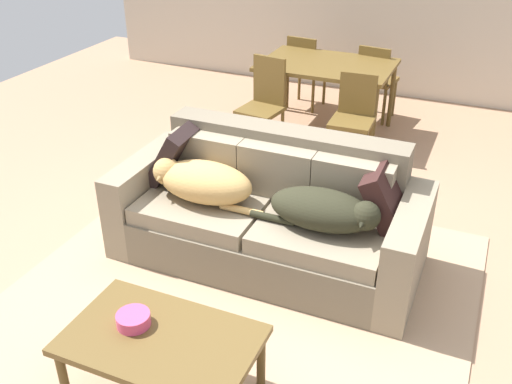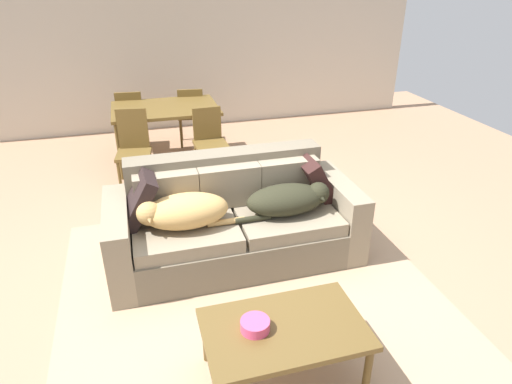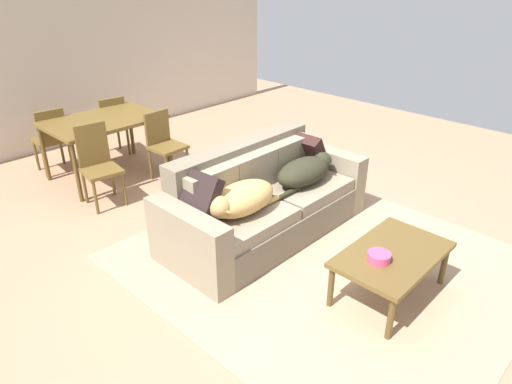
{
  "view_description": "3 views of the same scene",
  "coord_description": "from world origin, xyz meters",
  "px_view_note": "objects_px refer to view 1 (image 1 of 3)",
  "views": [
    {
      "loc": [
        1.28,
        -3.38,
        2.59
      ],
      "look_at": [
        -0.1,
        -0.18,
        0.63
      ],
      "focal_mm": 40.69,
      "sensor_mm": 36.0,
      "label": 1
    },
    {
      "loc": [
        -0.83,
        -3.48,
        2.45
      ],
      "look_at": [
        0.08,
        -0.27,
        0.76
      ],
      "focal_mm": 31.51,
      "sensor_mm": 36.0,
      "label": 2
    },
    {
      "loc": [
        -3.13,
        -2.85,
        2.57
      ],
      "look_at": [
        -0.22,
        -0.06,
        0.54
      ],
      "focal_mm": 32.41,
      "sensor_mm": 36.0,
      "label": 3
    }
  ],
  "objects_px": {
    "couch": "(270,215)",
    "dog_on_right_cushion": "(325,210)",
    "dining_table": "(327,69)",
    "dining_chair_far_right": "(375,78)",
    "bowl_on_coffee_table": "(133,319)",
    "coffee_table": "(161,344)",
    "dining_chair_near_right": "(354,115)",
    "throw_pillow_by_left_arm": "(175,152)",
    "dining_chair_near_left": "(264,100)",
    "dog_on_left_cushion": "(202,181)",
    "dining_chair_far_left": "(304,68)",
    "throw_pillow_by_right_arm": "(386,197)"
  },
  "relations": [
    {
      "from": "dining_table",
      "to": "dining_chair_near_right",
      "type": "relative_size",
      "value": 1.58
    },
    {
      "from": "couch",
      "to": "dining_chair_far_right",
      "type": "xyz_separation_m",
      "value": [
        0.07,
        3.0,
        0.15
      ]
    },
    {
      "from": "coffee_table",
      "to": "dining_chair_near_right",
      "type": "bearing_deg",
      "value": 87.48
    },
    {
      "from": "dining_chair_near_left",
      "to": "dining_chair_far_left",
      "type": "relative_size",
      "value": 1.06
    },
    {
      "from": "couch",
      "to": "dining_table",
      "type": "distance_m",
      "value": 2.49
    },
    {
      "from": "coffee_table",
      "to": "dog_on_right_cushion",
      "type": "bearing_deg",
      "value": 69.56
    },
    {
      "from": "coffee_table",
      "to": "dining_table",
      "type": "bearing_deg",
      "value": 94.76
    },
    {
      "from": "throw_pillow_by_left_arm",
      "to": "dining_table",
      "type": "bearing_deg",
      "value": 78.93
    },
    {
      "from": "dog_on_right_cushion",
      "to": "throw_pillow_by_left_arm",
      "type": "relative_size",
      "value": 1.88
    },
    {
      "from": "dog_on_right_cushion",
      "to": "dining_chair_far_right",
      "type": "relative_size",
      "value": 1.0
    },
    {
      "from": "dining_chair_far_right",
      "to": "bowl_on_coffee_table",
      "type": "bearing_deg",
      "value": 93.95
    },
    {
      "from": "couch",
      "to": "dining_table",
      "type": "xyz_separation_m",
      "value": [
        -0.35,
        2.44,
        0.36
      ]
    },
    {
      "from": "dog_on_right_cushion",
      "to": "coffee_table",
      "type": "distance_m",
      "value": 1.41
    },
    {
      "from": "coffee_table",
      "to": "throw_pillow_by_left_arm",
      "type": "bearing_deg",
      "value": 117.18
    },
    {
      "from": "throw_pillow_by_right_arm",
      "to": "dining_chair_near_left",
      "type": "distance_m",
      "value": 2.39
    },
    {
      "from": "coffee_table",
      "to": "dining_chair_near_right",
      "type": "relative_size",
      "value": 1.17
    },
    {
      "from": "throw_pillow_by_right_arm",
      "to": "coffee_table",
      "type": "xyz_separation_m",
      "value": [
        -0.83,
        -1.55,
        -0.27
      ]
    },
    {
      "from": "dining_chair_near_right",
      "to": "dining_chair_far_right",
      "type": "relative_size",
      "value": 1.0
    },
    {
      "from": "dining_chair_near_right",
      "to": "dining_chair_far_right",
      "type": "height_order",
      "value": "dining_chair_far_right"
    },
    {
      "from": "dog_on_left_cushion",
      "to": "coffee_table",
      "type": "bearing_deg",
      "value": -71.23
    },
    {
      "from": "throw_pillow_by_right_arm",
      "to": "dining_table",
      "type": "height_order",
      "value": "throw_pillow_by_right_arm"
    },
    {
      "from": "couch",
      "to": "coffee_table",
      "type": "distance_m",
      "value": 1.49
    },
    {
      "from": "bowl_on_coffee_table",
      "to": "dining_table",
      "type": "bearing_deg",
      "value": 92.11
    },
    {
      "from": "couch",
      "to": "dining_chair_near_right",
      "type": "relative_size",
      "value": 2.55
    },
    {
      "from": "bowl_on_coffee_table",
      "to": "dining_chair_far_right",
      "type": "distance_m",
      "value": 4.47
    },
    {
      "from": "dining_chair_near_left",
      "to": "dining_chair_far_right",
      "type": "height_order",
      "value": "dining_chair_near_left"
    },
    {
      "from": "coffee_table",
      "to": "dining_chair_far_right",
      "type": "bearing_deg",
      "value": 88.89
    },
    {
      "from": "dog_on_left_cushion",
      "to": "throw_pillow_by_left_arm",
      "type": "distance_m",
      "value": 0.42
    },
    {
      "from": "dining_table",
      "to": "dining_chair_far_right",
      "type": "height_order",
      "value": "dining_chair_far_right"
    },
    {
      "from": "dog_on_left_cushion",
      "to": "bowl_on_coffee_table",
      "type": "relative_size",
      "value": 4.81
    },
    {
      "from": "couch",
      "to": "dining_chair_far_right",
      "type": "bearing_deg",
      "value": 88.66
    },
    {
      "from": "couch",
      "to": "dog_on_right_cushion",
      "type": "distance_m",
      "value": 0.57
    },
    {
      "from": "throw_pillow_by_right_arm",
      "to": "dining_chair_near_left",
      "type": "bearing_deg",
      "value": 132.7
    },
    {
      "from": "throw_pillow_by_left_arm",
      "to": "dining_chair_near_left",
      "type": "distance_m",
      "value": 1.76
    },
    {
      "from": "throw_pillow_by_left_arm",
      "to": "dining_chair_far_left",
      "type": "bearing_deg",
      "value": 89.66
    },
    {
      "from": "dog_on_right_cushion",
      "to": "coffee_table",
      "type": "xyz_separation_m",
      "value": [
        -0.48,
        -1.3,
        -0.22
      ]
    },
    {
      "from": "couch",
      "to": "bowl_on_coffee_table",
      "type": "relative_size",
      "value": 12.06
    },
    {
      "from": "throw_pillow_by_left_arm",
      "to": "dining_chair_near_left",
      "type": "height_order",
      "value": "dining_chair_near_left"
    },
    {
      "from": "dog_on_right_cushion",
      "to": "coffee_table",
      "type": "height_order",
      "value": "dog_on_right_cushion"
    },
    {
      "from": "dog_on_left_cushion",
      "to": "dining_chair_near_left",
      "type": "xyz_separation_m",
      "value": [
        -0.34,
        1.98,
        -0.11
      ]
    },
    {
      "from": "bowl_on_coffee_table",
      "to": "dog_on_right_cushion",
      "type": "bearing_deg",
      "value": 62.3
    },
    {
      "from": "couch",
      "to": "dog_on_right_cushion",
      "type": "height_order",
      "value": "couch"
    },
    {
      "from": "dog_on_left_cushion",
      "to": "throw_pillow_by_left_arm",
      "type": "bearing_deg",
      "value": 146.47
    },
    {
      "from": "couch",
      "to": "dining_table",
      "type": "bearing_deg",
      "value": 98.04
    },
    {
      "from": "coffee_table",
      "to": "bowl_on_coffee_table",
      "type": "distance_m",
      "value": 0.2
    },
    {
      "from": "coffee_table",
      "to": "dog_on_left_cushion",
      "type": "bearing_deg",
      "value": 108.78
    },
    {
      "from": "couch",
      "to": "throw_pillow_by_left_arm",
      "type": "height_order",
      "value": "couch"
    },
    {
      "from": "bowl_on_coffee_table",
      "to": "dining_chair_far_left",
      "type": "xyz_separation_m",
      "value": [
        -0.59,
        4.5,
        0.03
      ]
    },
    {
      "from": "dining_chair_near_left",
      "to": "bowl_on_coffee_table",
      "type": "bearing_deg",
      "value": -71.33
    },
    {
      "from": "bowl_on_coffee_table",
      "to": "dining_table",
      "type": "xyz_separation_m",
      "value": [
        -0.14,
        3.9,
        0.24
      ]
    }
  ]
}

